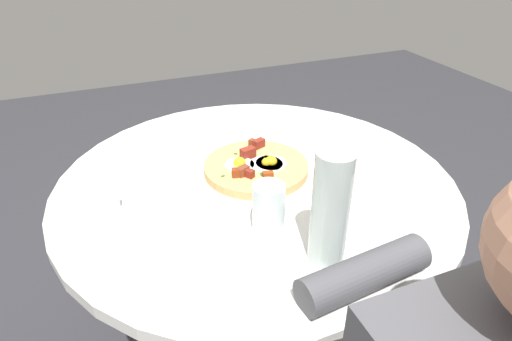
{
  "coord_description": "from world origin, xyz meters",
  "views": [
    {
      "loc": [
        0.35,
        0.87,
        1.33
      ],
      "look_at": [
        -0.0,
        -0.01,
        0.76
      ],
      "focal_mm": 30.46,
      "sensor_mm": 36.0,
      "label": 1
    }
  ],
  "objects_px": {
    "water_bottle": "(330,209)",
    "salt_shaker": "(113,201)",
    "knife": "(174,146)",
    "breakfast_pizza": "(256,167)",
    "water_glass": "(269,210)",
    "dining_table": "(256,233)",
    "fork": "(173,152)",
    "bread_plate": "(316,133)",
    "pizza_plate": "(256,173)"
  },
  "relations": [
    {
      "from": "breakfast_pizza",
      "to": "water_bottle",
      "type": "relative_size",
      "value": 1.13
    },
    {
      "from": "breakfast_pizza",
      "to": "water_glass",
      "type": "bearing_deg",
      "value": 74.51
    },
    {
      "from": "dining_table",
      "to": "salt_shaker",
      "type": "bearing_deg",
      "value": 0.44
    },
    {
      "from": "water_bottle",
      "to": "salt_shaker",
      "type": "distance_m",
      "value": 0.5
    },
    {
      "from": "dining_table",
      "to": "water_glass",
      "type": "height_order",
      "value": "water_glass"
    },
    {
      "from": "fork",
      "to": "breakfast_pizza",
      "type": "bearing_deg",
      "value": -30.76
    },
    {
      "from": "breakfast_pizza",
      "to": "knife",
      "type": "bearing_deg",
      "value": -54.12
    },
    {
      "from": "pizza_plate",
      "to": "fork",
      "type": "relative_size",
      "value": 1.75
    },
    {
      "from": "breakfast_pizza",
      "to": "water_glass",
      "type": "distance_m",
      "value": 0.23
    },
    {
      "from": "fork",
      "to": "salt_shaker",
      "type": "bearing_deg",
      "value": -113.63
    },
    {
      "from": "bread_plate",
      "to": "fork",
      "type": "relative_size",
      "value": 0.97
    },
    {
      "from": "breakfast_pizza",
      "to": "bread_plate",
      "type": "xyz_separation_m",
      "value": [
        -0.26,
        -0.15,
        -0.02
      ]
    },
    {
      "from": "dining_table",
      "to": "pizza_plate",
      "type": "xyz_separation_m",
      "value": [
        -0.01,
        -0.02,
        0.18
      ]
    },
    {
      "from": "knife",
      "to": "water_bottle",
      "type": "bearing_deg",
      "value": -55.61
    },
    {
      "from": "bread_plate",
      "to": "pizza_plate",
      "type": "bearing_deg",
      "value": 30.54
    },
    {
      "from": "breakfast_pizza",
      "to": "water_glass",
      "type": "relative_size",
      "value": 2.27
    },
    {
      "from": "knife",
      "to": "salt_shaker",
      "type": "height_order",
      "value": "salt_shaker"
    },
    {
      "from": "dining_table",
      "to": "fork",
      "type": "distance_m",
      "value": 0.32
    },
    {
      "from": "pizza_plate",
      "to": "water_bottle",
      "type": "bearing_deg",
      "value": 91.99
    },
    {
      "from": "dining_table",
      "to": "water_bottle",
      "type": "height_order",
      "value": "water_bottle"
    },
    {
      "from": "bread_plate",
      "to": "fork",
      "type": "distance_m",
      "value": 0.44
    },
    {
      "from": "water_bottle",
      "to": "salt_shaker",
      "type": "height_order",
      "value": "water_bottle"
    },
    {
      "from": "pizza_plate",
      "to": "water_bottle",
      "type": "height_order",
      "value": "water_bottle"
    },
    {
      "from": "pizza_plate",
      "to": "salt_shaker",
      "type": "bearing_deg",
      "value": 3.03
    },
    {
      "from": "knife",
      "to": "fork",
      "type": "bearing_deg",
      "value": -90.0
    },
    {
      "from": "dining_table",
      "to": "bread_plate",
      "type": "bearing_deg",
      "value": -147.59
    },
    {
      "from": "water_glass",
      "to": "breakfast_pizza",
      "type": "bearing_deg",
      "value": -105.49
    },
    {
      "from": "breakfast_pizza",
      "to": "bread_plate",
      "type": "height_order",
      "value": "breakfast_pizza"
    },
    {
      "from": "knife",
      "to": "water_bottle",
      "type": "height_order",
      "value": "water_bottle"
    },
    {
      "from": "bread_plate",
      "to": "knife",
      "type": "xyz_separation_m",
      "value": [
        0.43,
        -0.07,
        0.0
      ]
    },
    {
      "from": "pizza_plate",
      "to": "bread_plate",
      "type": "distance_m",
      "value": 0.3
    },
    {
      "from": "bread_plate",
      "to": "salt_shaker",
      "type": "relative_size",
      "value": 3.45
    },
    {
      "from": "pizza_plate",
      "to": "salt_shaker",
      "type": "distance_m",
      "value": 0.36
    },
    {
      "from": "bread_plate",
      "to": "fork",
      "type": "bearing_deg",
      "value": -5.01
    },
    {
      "from": "fork",
      "to": "salt_shaker",
      "type": "xyz_separation_m",
      "value": [
        0.18,
        0.21,
        0.02
      ]
    },
    {
      "from": "breakfast_pizza",
      "to": "salt_shaker",
      "type": "relative_size",
      "value": 5.25
    },
    {
      "from": "bread_plate",
      "to": "water_bottle",
      "type": "bearing_deg",
      "value": 63.06
    },
    {
      "from": "fork",
      "to": "salt_shaker",
      "type": "height_order",
      "value": "salt_shaker"
    },
    {
      "from": "water_glass",
      "to": "dining_table",
      "type": "bearing_deg",
      "value": -104.86
    },
    {
      "from": "pizza_plate",
      "to": "water_bottle",
      "type": "relative_size",
      "value": 1.34
    },
    {
      "from": "salt_shaker",
      "to": "water_glass",
      "type": "bearing_deg",
      "value": 145.22
    },
    {
      "from": "knife",
      "to": "water_bottle",
      "type": "distance_m",
      "value": 0.6
    },
    {
      "from": "bread_plate",
      "to": "water_glass",
      "type": "height_order",
      "value": "water_glass"
    },
    {
      "from": "water_glass",
      "to": "salt_shaker",
      "type": "bearing_deg",
      "value": -34.78
    },
    {
      "from": "dining_table",
      "to": "bread_plate",
      "type": "height_order",
      "value": "bread_plate"
    },
    {
      "from": "knife",
      "to": "water_bottle",
      "type": "relative_size",
      "value": 0.77
    },
    {
      "from": "bread_plate",
      "to": "knife",
      "type": "height_order",
      "value": "bread_plate"
    },
    {
      "from": "breakfast_pizza",
      "to": "water_bottle",
      "type": "distance_m",
      "value": 0.35
    },
    {
      "from": "pizza_plate",
      "to": "fork",
      "type": "distance_m",
      "value": 0.26
    },
    {
      "from": "salt_shaker",
      "to": "pizza_plate",
      "type": "bearing_deg",
      "value": -176.97
    }
  ]
}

